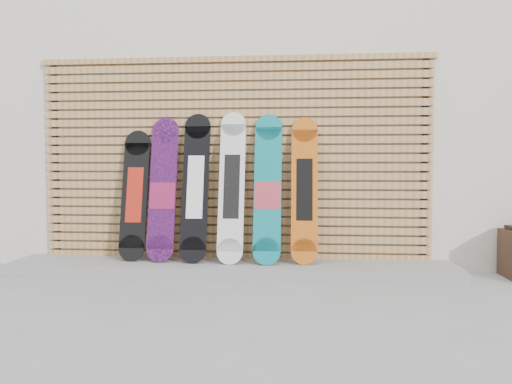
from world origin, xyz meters
TOP-DOWN VIEW (x-y plane):
  - ground at (0.00, 0.00)m, footprint 80.00×80.00m
  - building at (0.50, 3.50)m, footprint 12.00×5.00m
  - concrete_step at (-0.15, 0.68)m, footprint 4.60×0.70m
  - slat_wall at (-0.15, 0.97)m, footprint 4.26×0.08m
  - snowboard_0 at (-1.20, 0.78)m, footprint 0.28×0.32m
  - snowboard_1 at (-0.88, 0.76)m, footprint 0.29×0.36m
  - snowboard_2 at (-0.53, 0.76)m, footprint 0.28×0.38m
  - snowboard_3 at (-0.14, 0.74)m, footprint 0.27×0.40m
  - snowboard_4 at (0.23, 0.74)m, footprint 0.28×0.40m
  - snowboard_5 at (0.61, 0.77)m, footprint 0.27×0.34m

SIDE VIEW (x-z plane):
  - ground at x=0.00m, z-range 0.00..0.00m
  - concrete_step at x=-0.15m, z-range 0.00..0.12m
  - snowboard_0 at x=-1.20m, z-range 0.12..1.51m
  - snowboard_1 at x=-0.88m, z-range 0.11..1.63m
  - snowboard_5 at x=0.61m, z-range 0.12..1.64m
  - snowboard_4 at x=0.23m, z-range 0.11..1.66m
  - snowboard_2 at x=-0.53m, z-range 0.12..1.68m
  - snowboard_3 at x=-0.14m, z-range 0.12..1.70m
  - slat_wall at x=-0.15m, z-range 0.06..2.35m
  - building at x=0.50m, z-range 0.00..3.60m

